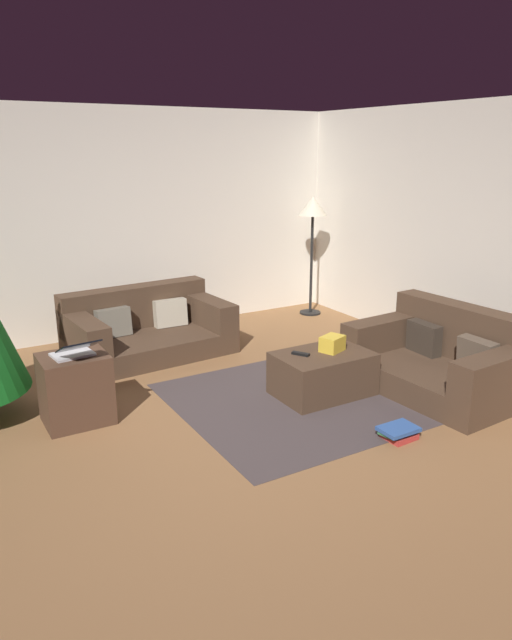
% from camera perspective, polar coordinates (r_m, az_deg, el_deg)
% --- Properties ---
extents(ground_plane, '(6.40, 6.40, 0.00)m').
position_cam_1_polar(ground_plane, '(4.56, -3.32, -11.81)').
color(ground_plane, brown).
extents(rear_partition, '(6.40, 0.12, 2.60)m').
position_cam_1_polar(rear_partition, '(7.02, -15.50, 8.83)').
color(rear_partition, silver).
rests_on(rear_partition, ground_plane).
extents(corner_partition, '(0.12, 6.40, 2.60)m').
position_cam_1_polar(corner_partition, '(6.17, 23.54, 7.11)').
color(corner_partition, silver).
rests_on(corner_partition, ground_plane).
extents(couch_left, '(1.73, 1.09, 0.69)m').
position_cam_1_polar(couch_left, '(6.47, -10.62, -0.88)').
color(couch_left, '#473323').
rests_on(couch_left, ground_plane).
extents(couch_right, '(1.07, 1.56, 0.74)m').
position_cam_1_polar(couch_right, '(5.69, 17.65, -3.64)').
color(couch_right, '#473323').
rests_on(couch_right, ground_plane).
extents(ottoman, '(0.84, 0.57, 0.39)m').
position_cam_1_polar(ottoman, '(5.35, 6.47, -5.18)').
color(ottoman, '#473323').
rests_on(ottoman, ground_plane).
extents(gift_box, '(0.25, 0.22, 0.14)m').
position_cam_1_polar(gift_box, '(5.33, 7.39, -2.28)').
color(gift_box, gold).
rests_on(gift_box, ottoman).
extents(tv_remote, '(0.13, 0.16, 0.02)m').
position_cam_1_polar(tv_remote, '(5.21, 4.33, -3.28)').
color(tv_remote, black).
rests_on(tv_remote, ottoman).
extents(side_table, '(0.52, 0.44, 0.57)m').
position_cam_1_polar(side_table, '(4.98, -17.05, -6.38)').
color(side_table, '#4C3323').
rests_on(side_table, ground_plane).
extents(laptop, '(0.35, 0.41, 0.18)m').
position_cam_1_polar(laptop, '(4.81, -17.12, -2.91)').
color(laptop, silver).
rests_on(laptop, side_table).
extents(book_stack, '(0.29, 0.22, 0.10)m').
position_cam_1_polar(book_stack, '(4.72, 13.59, -10.49)').
color(book_stack, '#B7332D').
rests_on(book_stack, ground_plane).
extents(corner_lamp, '(0.36, 0.36, 1.55)m').
position_cam_1_polar(corner_lamp, '(7.71, 5.51, 10.09)').
color(corner_lamp, black).
rests_on(corner_lamp, ground_plane).
extents(area_rug, '(2.60, 2.00, 0.01)m').
position_cam_1_polar(area_rug, '(5.42, 6.41, -7.07)').
color(area_rug, '#413737').
rests_on(area_rug, ground_plane).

